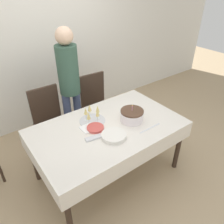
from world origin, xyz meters
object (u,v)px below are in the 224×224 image
object	(u,v)px
champagne_tray	(92,115)
dining_chair_far_right	(96,103)
dining_chair_far_left	(50,119)
plate_stack_dessert	(95,128)
plate_stack_main	(114,136)
birthday_cake	(132,115)
person_standing	(69,79)

from	to	relation	value
champagne_tray	dining_chair_far_right	bearing A→B (deg)	54.15
dining_chair_far_left	plate_stack_dessert	world-z (taller)	dining_chair_far_left
dining_chair_far_left	plate_stack_main	distance (m)	1.11
plate_stack_main	dining_chair_far_right	bearing A→B (deg)	66.85
dining_chair_far_right	plate_stack_dessert	xyz separation A→B (m)	(-0.52, -0.80, 0.23)
birthday_cake	champagne_tray	distance (m)	0.46
champagne_tray	plate_stack_dessert	size ratio (longest dim) A/B	1.60
dining_chair_far_left	person_standing	xyz separation A→B (m)	(0.36, 0.03, 0.49)
dining_chair_far_left	champagne_tray	size ratio (longest dim) A/B	3.19
birthday_cake	person_standing	bearing A→B (deg)	107.98
person_standing	plate_stack_dessert	bearing A→B (deg)	-98.91
champagne_tray	plate_stack_main	xyz separation A→B (m)	(0.02, -0.39, -0.06)
plate_stack_main	plate_stack_dessert	bearing A→B (deg)	108.32
dining_chair_far_left	birthday_cake	world-z (taller)	dining_chair_far_left
champagne_tray	plate_stack_dessert	world-z (taller)	champagne_tray
person_standing	dining_chair_far_right	bearing A→B (deg)	-4.62
dining_chair_far_right	plate_stack_main	distance (m)	1.15
champagne_tray	person_standing	distance (m)	0.71
dining_chair_far_right	plate_stack_dessert	bearing A→B (deg)	-123.18
champagne_tray	plate_stack_main	world-z (taller)	champagne_tray
dining_chair_far_left	plate_stack_dessert	bearing A→B (deg)	-73.80
plate_stack_dessert	person_standing	world-z (taller)	person_standing
dining_chair_far_left	champagne_tray	distance (m)	0.76
birthday_cake	dining_chair_far_right	bearing A→B (deg)	84.59
dining_chair_far_left	dining_chair_far_right	distance (m)	0.75
dining_chair_far_left	dining_chair_far_right	bearing A→B (deg)	-0.01
dining_chair_far_right	champagne_tray	distance (m)	0.85
person_standing	birthday_cake	bearing A→B (deg)	-72.02
dining_chair_far_right	person_standing	world-z (taller)	person_standing
champagne_tray	plate_stack_dessert	bearing A→B (deg)	-110.28
dining_chair_far_right	plate_stack_main	world-z (taller)	dining_chair_far_right
dining_chair_far_left	champagne_tray	xyz separation A→B (m)	(0.29, -0.64, 0.29)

